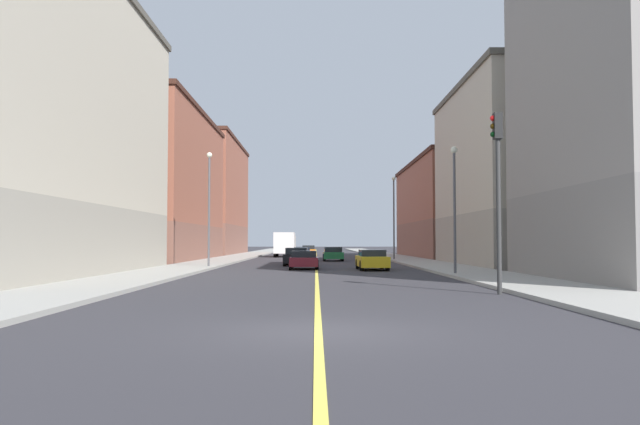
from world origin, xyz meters
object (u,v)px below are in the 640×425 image
Objects in this scene: car_maroon at (304,260)px; box_truck at (285,244)px; building_right_corner at (11,124)px; street_lamp_right_near at (209,198)px; building_right_midblock at (146,186)px; traffic_light_left_near at (498,177)px; car_blue at (302,253)px; building_left_mid at (530,175)px; building_left_far at (459,210)px; building_right_distant at (199,198)px; car_orange at (308,251)px; car_green at (333,254)px; street_lamp_left_far at (394,210)px; car_yellow at (372,260)px; street_lamp_left_near at (454,195)px; car_black at (297,257)px.

box_truck reaches higher than car_maroon.
building_right_corner is 13.41m from street_lamp_right_near.
building_right_midblock is 44.01m from traffic_light_left_near.
box_truck is at bearing 104.76° from car_blue.
building_left_mid is 23.42m from building_left_far.
box_truck is at bearing 94.93° from car_maroon.
traffic_light_left_near is at bearing -71.18° from building_right_distant.
building_right_midblock is 5.82× the size of car_orange.
street_lamp_right_near is at bearing -129.61° from building_left_far.
box_truck is at bearing -109.73° from car_orange.
building_left_mid is at bearing 69.14° from traffic_light_left_near.
street_lamp_right_near is at bearing -96.68° from box_truck.
building_left_mid is 19.36m from car_green.
building_left_far is 35.72m from building_right_distant.
car_green is at bearing 61.33° from street_lamp_right_near.
street_lamp_left_far is (-8.72, -11.56, -0.56)m from building_left_far.
building_left_far is 3.43× the size of street_lamp_right_near.
car_blue is at bearing 101.13° from car_yellow.
car_blue is (-8.68, 32.36, -3.61)m from street_lamp_left_near.
building_left_mid reaches higher than building_left_far.
car_maroon is 4.46m from car_yellow.
traffic_light_left_near is 21.18m from car_maroon.
building_right_distant is 18.98m from box_truck.
car_yellow is (-3.71, -18.83, -4.12)m from street_lamp_left_far.
car_green is at bearing -71.00° from box_truck.
car_blue is at bearing -55.53° from building_right_distant.
building_left_far reaches higher than traffic_light_left_near.
building_right_midblock reaches higher than street_lamp_right_near.
car_orange is (14.95, 47.86, -7.29)m from building_right_corner.
car_blue is 7.49m from car_green.
building_left_far is 49.92m from traffic_light_left_near.
building_right_corner is at bearing -130.24° from building_left_far.
street_lamp_left_near reaches higher than traffic_light_left_near.
car_green is at bearing 96.08° from car_yellow.
street_lamp_right_near is 1.65× the size of car_yellow.
car_orange is at bearing 96.92° from traffic_light_left_near.
street_lamp_right_near is 18.70m from car_green.
building_right_distant is at bearing 101.23° from street_lamp_right_near.
street_lamp_left_near is 48.49m from car_orange.
traffic_light_left_near is at bearing -80.08° from car_blue.
car_black is at bearing 40.04° from street_lamp_right_near.
street_lamp_right_near is (8.72, -43.93, -2.94)m from building_right_distant.
car_blue is 0.94× the size of car_green.
building_right_midblock is 6.34× the size of car_maroon.
car_black is 8.78m from car_yellow.
street_lamp_left_near is 1.43× the size of car_yellow.
street_lamp_left_far is 1.82× the size of car_green.
building_right_midblock reaches higher than box_truck.
car_black is at bearing -126.84° from street_lamp_left_far.
traffic_light_left_near is at bearing -95.06° from street_lamp_left_near.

